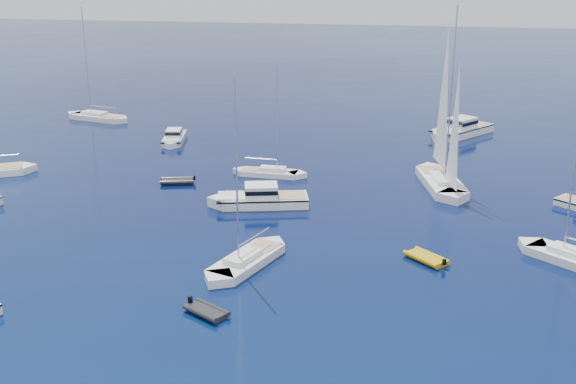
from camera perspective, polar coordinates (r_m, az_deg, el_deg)
ground at (r=41.51m, az=-3.82°, el=-13.30°), size 400.00×400.00×0.00m
motor_cruiser_centre at (r=65.20m, az=-2.32°, el=-1.08°), size 10.24×5.34×2.57m
motor_cruiser_distant at (r=92.99m, az=13.53°, el=4.41°), size 9.45×10.74×2.89m
motor_cruiser_horizon at (r=88.26m, az=-9.06°, el=3.95°), size 3.77×7.96×2.01m
sailboat_fore at (r=53.08m, az=-3.34°, el=-5.83°), size 5.74×10.19×14.55m
sailboat_mid_r at (r=57.26m, az=21.88°, el=-5.34°), size 9.42×8.37×14.74m
sailboat_centre at (r=73.93m, az=-1.47°, el=1.32°), size 8.32×2.44×12.13m
sailboat_sails_r at (r=72.05m, az=12.09°, el=0.44°), size 5.98×12.72×18.10m
sailboat_far_l at (r=102.54m, az=-14.95°, el=5.59°), size 11.05×5.44×15.72m
tender_yellow at (r=54.69m, az=10.94°, el=-5.39°), size 3.86×3.79×0.95m
tender_grey_near at (r=46.47m, az=-6.51°, el=-9.66°), size 3.54×3.08×0.95m
tender_grey_far at (r=72.27m, az=-8.82°, el=0.69°), size 3.83×2.78×0.95m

